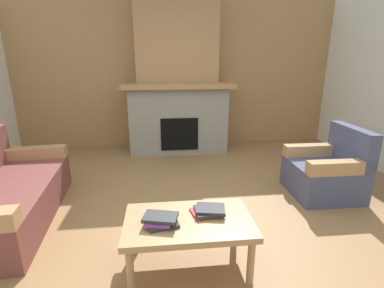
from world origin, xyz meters
name	(u,v)px	position (x,y,z in m)	size (l,w,h in m)	color
ground	(195,228)	(0.00, 0.00, 0.00)	(9.00, 9.00, 0.00)	olive
wall_back_wood_panel	(176,74)	(0.00, 3.00, 1.35)	(6.00, 0.12, 2.70)	#A87A4C
fireplace	(177,86)	(0.00, 2.62, 1.16)	(1.90, 0.82, 2.70)	gray
couch	(1,196)	(-1.96, 0.34, 0.29)	(1.00, 1.87, 0.85)	brown
armchair	(327,172)	(1.71, 0.57, 0.29)	(0.77, 0.77, 0.85)	#474C6B
coffee_table	(189,225)	(-0.11, -0.53, 0.38)	(1.00, 0.60, 0.43)	tan
book_stack_near_edge	(161,220)	(-0.33, -0.58, 0.47)	(0.29, 0.22, 0.08)	#2D2D33
book_stack_center	(209,210)	(0.06, -0.46, 0.46)	(0.29, 0.24, 0.06)	#B23833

